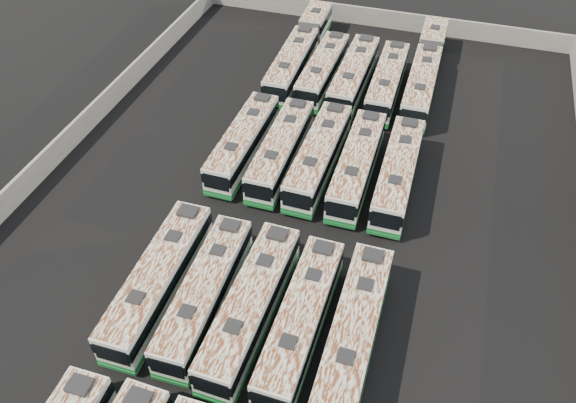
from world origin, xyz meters
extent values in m
plane|color=black|center=(0.00, 0.00, 0.00)|extent=(140.00, 140.00, 0.00)
cube|color=slate|center=(0.00, 36.30, 1.10)|extent=(45.20, 0.30, 2.20)
cube|color=slate|center=(-22.30, 0.00, 1.10)|extent=(0.30, 73.20, 2.20)
cube|color=black|center=(-6.65, -18.02, 3.31)|extent=(1.33, 1.13, 0.26)
cube|color=black|center=(-3.15, -17.79, 3.38)|extent=(1.36, 1.16, 0.27)
cube|color=white|center=(-6.66, -9.04, 1.79)|extent=(2.79, 12.51, 2.86)
cube|color=#166D2F|center=(-6.66, -9.04, 0.75)|extent=(2.84, 12.56, 0.44)
cube|color=black|center=(-6.66, -9.04, 2.27)|extent=(2.85, 12.57, 0.96)
cube|color=black|center=(-6.56, -15.29, 2.13)|extent=(2.29, 0.09, 1.51)
cube|color=#166D2F|center=(-6.56, -15.29, 0.54)|extent=(2.60, 0.14, 0.29)
cube|color=beige|center=(-6.66, -9.04, 3.25)|extent=(2.73, 12.26, 0.07)
cube|color=black|center=(-6.62, -11.78, 3.36)|extent=(1.00, 1.00, 0.15)
cube|color=black|center=(-6.70, -6.29, 3.36)|extent=(1.00, 1.00, 0.15)
cube|color=black|center=(-6.74, -3.80, 3.41)|extent=(1.37, 1.16, 0.27)
cylinder|color=black|center=(-7.71, -13.04, 0.52)|extent=(0.31, 1.04, 1.04)
cylinder|color=black|center=(-5.49, -13.01, 0.52)|extent=(0.31, 1.04, 1.04)
cylinder|color=black|center=(-7.83, -5.06, 0.52)|extent=(0.31, 1.04, 1.04)
cylinder|color=black|center=(-5.61, -5.03, 0.52)|extent=(0.31, 1.04, 1.04)
cube|color=white|center=(-3.22, -9.07, 1.72)|extent=(2.80, 11.99, 2.73)
cube|color=#166D2F|center=(-3.22, -9.07, 0.72)|extent=(2.85, 12.04, 0.42)
cube|color=black|center=(-3.22, -9.07, 2.17)|extent=(2.86, 12.05, 0.91)
cube|color=black|center=(-3.07, -15.06, 2.04)|extent=(2.19, 0.12, 1.44)
cube|color=#166D2F|center=(-3.07, -15.06, 0.52)|extent=(2.49, 0.16, 0.28)
cube|color=beige|center=(-3.22, -9.07, 3.11)|extent=(2.74, 11.75, 0.07)
cube|color=black|center=(-3.15, -11.70, 3.21)|extent=(0.97, 0.97, 0.14)
cube|color=black|center=(-3.29, -6.45, 3.21)|extent=(0.97, 0.97, 0.14)
cube|color=black|center=(-3.35, -4.06, 3.26)|extent=(1.32, 1.13, 0.26)
cylinder|color=black|center=(-4.19, -12.92, 0.50)|extent=(0.30, 1.00, 0.99)
cylinder|color=black|center=(-2.06, -12.86, 0.50)|extent=(0.30, 1.00, 0.99)
cylinder|color=black|center=(-4.39, -5.28, 0.50)|extent=(0.30, 1.00, 0.99)
cylinder|color=black|center=(-2.26, -5.23, 0.50)|extent=(0.30, 1.00, 0.99)
cube|color=white|center=(0.07, -9.19, 1.79)|extent=(2.85, 12.50, 2.85)
cube|color=#166D2F|center=(0.07, -9.19, 0.75)|extent=(2.90, 12.55, 0.44)
cube|color=black|center=(0.07, -9.19, 2.26)|extent=(2.91, 12.56, 0.95)
cube|color=black|center=(-0.06, -15.43, 2.13)|extent=(2.28, 0.11, 1.50)
cube|color=#166D2F|center=(-0.06, -15.43, 0.54)|extent=(2.60, 0.15, 0.29)
cube|color=beige|center=(0.07, -9.19, 3.25)|extent=(2.79, 12.25, 0.07)
cube|color=black|center=(0.01, -11.93, 3.35)|extent=(1.01, 1.01, 0.15)
cube|color=black|center=(0.12, -6.45, 3.35)|extent=(1.01, 1.01, 0.15)
cube|color=black|center=(0.17, -3.96, 3.40)|extent=(1.37, 1.17, 0.27)
cylinder|color=black|center=(-1.13, -13.15, 0.52)|extent=(0.31, 1.04, 1.04)
cylinder|color=black|center=(1.09, -13.19, 0.52)|extent=(0.31, 1.04, 1.04)
cylinder|color=black|center=(-0.96, -5.18, 0.52)|extent=(0.31, 1.04, 1.04)
cylinder|color=black|center=(1.26, -5.23, 0.52)|extent=(0.31, 1.04, 1.04)
cube|color=white|center=(3.49, -9.21, 1.73)|extent=(2.62, 12.09, 2.77)
cube|color=#166D2F|center=(3.49, -9.21, 0.72)|extent=(2.67, 12.14, 0.42)
cube|color=black|center=(3.49, -9.21, 2.19)|extent=(2.68, 12.15, 0.93)
cube|color=black|center=(3.43, -15.27, 2.06)|extent=(2.21, 0.08, 1.46)
cube|color=beige|center=(3.49, -9.21, 3.15)|extent=(2.57, 11.85, 0.07)
cube|color=black|center=(3.46, -11.87, 3.25)|extent=(0.96, 0.96, 0.14)
cube|color=black|center=(3.51, -6.56, 3.25)|extent=(0.96, 0.96, 0.14)
cube|color=black|center=(3.53, -4.14, 3.30)|extent=(1.32, 1.12, 0.26)
cylinder|color=black|center=(2.38, -13.06, 0.50)|extent=(0.29, 1.01, 1.01)
cylinder|color=black|center=(4.53, -13.08, 0.50)|extent=(0.29, 1.01, 1.01)
cylinder|color=black|center=(2.45, -5.34, 0.50)|extent=(0.29, 1.01, 1.01)
cylinder|color=black|center=(4.60, -5.36, 0.50)|extent=(0.29, 1.01, 1.01)
cube|color=white|center=(6.93, -9.13, 1.79)|extent=(2.63, 12.47, 2.86)
cube|color=#166D2F|center=(6.93, -9.13, 0.75)|extent=(2.68, 12.52, 0.44)
cube|color=black|center=(6.93, -9.13, 2.26)|extent=(2.69, 12.53, 0.96)
cube|color=beige|center=(6.93, -9.13, 3.25)|extent=(2.58, 12.22, 0.07)
cube|color=black|center=(6.93, -11.87, 3.35)|extent=(0.99, 0.99, 0.15)
cube|color=black|center=(6.92, -6.39, 3.35)|extent=(0.99, 0.99, 0.15)
cube|color=black|center=(6.91, -3.90, 3.41)|extent=(1.35, 1.15, 0.27)
cylinder|color=black|center=(5.83, -13.12, 0.52)|extent=(0.29, 1.04, 1.04)
cylinder|color=black|center=(5.80, -5.15, 0.52)|extent=(0.29, 1.04, 1.04)
cylinder|color=black|center=(8.03, -5.14, 0.52)|extent=(0.29, 1.04, 1.04)
cube|color=white|center=(-6.72, 7.14, 1.72)|extent=(2.59, 11.99, 2.74)
cube|color=#166D2F|center=(-6.72, 7.14, 0.72)|extent=(2.64, 12.04, 0.42)
cube|color=black|center=(-6.72, 7.14, 2.18)|extent=(2.65, 12.05, 0.92)
cube|color=black|center=(-6.76, 1.14, 2.05)|extent=(2.20, 0.08, 1.45)
cube|color=#166D2F|center=(-6.76, 1.14, 0.52)|extent=(2.50, 0.12, 0.28)
cube|color=beige|center=(-6.72, 7.14, 3.12)|extent=(2.54, 11.75, 0.07)
cube|color=black|center=(-6.74, 4.51, 3.22)|extent=(0.96, 0.96, 0.14)
cube|color=black|center=(-6.70, 9.78, 3.22)|extent=(0.96, 0.96, 0.14)
cube|color=black|center=(-6.68, 12.17, 3.27)|extent=(1.31, 1.11, 0.26)
cylinder|color=black|center=(-7.82, 3.32, 0.50)|extent=(0.29, 1.00, 1.00)
cylinder|color=black|center=(-5.68, 3.30, 0.50)|extent=(0.29, 1.00, 1.00)
cylinder|color=black|center=(-7.76, 10.98, 0.50)|extent=(0.29, 1.00, 1.00)
cylinder|color=black|center=(-5.62, 10.97, 0.50)|extent=(0.29, 1.00, 1.00)
cube|color=white|center=(-3.21, 7.10, 1.73)|extent=(2.61, 12.09, 2.77)
cube|color=#166D2F|center=(-3.21, 7.10, 0.72)|extent=(2.66, 12.14, 0.42)
cube|color=black|center=(-3.21, 7.10, 2.19)|extent=(2.67, 12.15, 0.93)
cube|color=black|center=(-3.17, 1.05, 2.06)|extent=(2.21, 0.08, 1.46)
cube|color=#166D2F|center=(-3.17, 1.05, 0.52)|extent=(2.51, 0.12, 0.28)
cube|color=beige|center=(-3.21, 7.10, 3.15)|extent=(2.56, 11.85, 0.07)
cube|color=black|center=(-3.19, 4.45, 3.25)|extent=(0.96, 0.96, 0.14)
cube|color=black|center=(-3.23, 9.76, 3.25)|extent=(0.96, 0.96, 0.14)
cube|color=black|center=(-3.25, 12.17, 3.30)|extent=(1.32, 1.12, 0.26)
cylinder|color=black|center=(-4.26, 3.23, 0.50)|extent=(0.29, 1.01, 1.01)
cylinder|color=black|center=(-2.11, 3.25, 0.50)|extent=(0.29, 1.01, 1.01)
cylinder|color=black|center=(-4.32, 10.96, 0.50)|extent=(0.29, 1.01, 1.01)
cylinder|color=black|center=(-2.17, 10.97, 0.50)|extent=(0.29, 1.01, 1.01)
cube|color=white|center=(0.14, 7.21, 1.78)|extent=(2.76, 12.44, 2.84)
cube|color=#166D2F|center=(0.14, 7.21, 0.74)|extent=(2.81, 12.49, 0.43)
cube|color=black|center=(0.14, 7.21, 2.25)|extent=(2.82, 12.50, 0.95)
cube|color=black|center=(0.05, 0.99, 2.12)|extent=(2.27, 0.09, 1.50)
cube|color=#166D2F|center=(0.05, 0.99, 0.54)|extent=(2.58, 0.14, 0.29)
cube|color=beige|center=(0.14, 7.21, 3.23)|extent=(2.71, 12.19, 0.07)
cube|color=black|center=(0.10, 4.48, 3.34)|extent=(1.00, 1.00, 0.14)
cube|color=black|center=(0.18, 9.94, 3.34)|extent=(1.00, 1.00, 0.14)
cube|color=black|center=(0.21, 12.42, 3.39)|extent=(1.36, 1.16, 0.27)
cylinder|color=black|center=(-1.03, 3.26, 0.52)|extent=(0.30, 1.04, 1.03)
cylinder|color=black|center=(1.19, 3.22, 0.52)|extent=(0.30, 1.04, 1.03)
cylinder|color=black|center=(-0.91, 11.19, 0.52)|extent=(0.30, 1.04, 1.03)
cylinder|color=black|center=(1.30, 11.16, 0.52)|extent=(0.30, 1.04, 1.03)
cube|color=white|center=(3.52, 7.08, 1.76)|extent=(2.64, 12.23, 2.80)
cube|color=#166D2F|center=(3.52, 7.08, 0.73)|extent=(2.69, 12.28, 0.43)
cube|color=black|center=(3.52, 7.08, 2.22)|extent=(2.70, 12.29, 0.94)
cube|color=black|center=(3.57, 0.96, 2.09)|extent=(2.24, 0.08, 1.48)
cube|color=#166D2F|center=(3.57, 0.96, 0.53)|extent=(2.54, 0.12, 0.28)
cube|color=beige|center=(3.52, 7.08, 3.19)|extent=(2.58, 11.99, 0.07)
cube|color=black|center=(3.54, 4.40, 3.29)|extent=(0.97, 0.97, 0.14)
cube|color=black|center=(3.50, 9.77, 3.29)|extent=(0.97, 0.97, 0.14)
cube|color=black|center=(3.49, 12.21, 3.34)|extent=(1.33, 1.13, 0.26)
cylinder|color=black|center=(2.46, 3.17, 0.51)|extent=(0.29, 1.02, 1.02)
cylinder|color=black|center=(4.64, 3.19, 0.51)|extent=(0.29, 1.02, 1.02)
cylinder|color=black|center=(2.41, 10.98, 0.51)|extent=(0.29, 1.02, 1.02)
cylinder|color=black|center=(4.58, 11.00, 0.51)|extent=(0.29, 1.02, 1.02)
cube|color=white|center=(6.98, 7.07, 1.76)|extent=(2.67, 12.28, 2.81)
cube|color=#166D2F|center=(6.98, 7.07, 0.74)|extent=(2.72, 12.33, 0.43)
cube|color=black|center=(6.98, 7.07, 2.23)|extent=(2.73, 12.34, 0.94)
cube|color=black|center=(7.04, 0.92, 2.09)|extent=(2.25, 0.08, 1.48)
cube|color=#166D2F|center=(7.04, 0.92, 0.53)|extent=(2.55, 0.12, 0.29)
cube|color=beige|center=(6.98, 7.07, 3.20)|extent=(2.62, 12.03, 0.07)
cube|color=black|center=(7.00, 4.37, 3.30)|extent=(0.98, 0.98, 0.14)
cube|color=black|center=(6.95, 9.77, 3.30)|extent=(0.98, 0.98, 0.14)
cube|color=black|center=(6.93, 12.22, 3.35)|extent=(1.34, 1.14, 0.27)
cylinder|color=black|center=(5.92, 3.14, 0.51)|extent=(0.30, 1.02, 1.02)
cylinder|color=black|center=(8.11, 3.16, 0.51)|extent=(0.30, 1.02, 1.02)
cylinder|color=black|center=(5.85, 10.98, 0.51)|extent=(0.30, 1.02, 1.02)
cylinder|color=black|center=(8.03, 11.00, 0.51)|extent=(0.30, 1.02, 1.02)
cube|color=white|center=(-6.60, 21.02, 1.78)|extent=(2.88, 12.46, 2.84)
cube|color=#166D2F|center=(-6.60, 21.02, 0.74)|extent=(2.93, 12.51, 0.43)
cube|color=black|center=(-6.60, 21.02, 2.25)|extent=(2.94, 12.52, 0.95)
cube|color=black|center=(-6.45, 14.80, 2.12)|extent=(2.27, 0.11, 1.50)
cube|color=#166D2F|center=(-6.45, 14.80, 0.54)|extent=(2.59, 0.16, 0.29)
cube|color=beige|center=(-6.60, 21.02, 3.24)|extent=(2.82, 12.21, 0.07)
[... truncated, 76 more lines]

